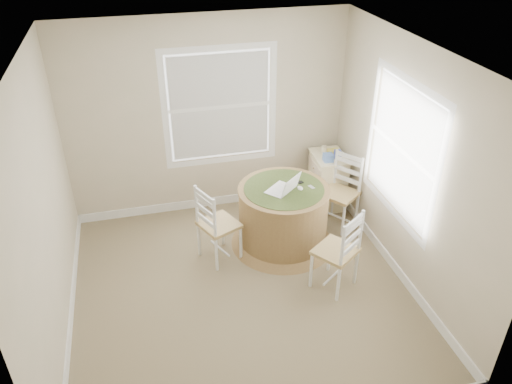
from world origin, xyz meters
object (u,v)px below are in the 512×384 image
object	(u,v)px
chair_near	(336,251)
corner_chest	(327,180)
round_table	(283,214)
chair_right	(339,193)
laptop	(283,189)
chair_left	(219,224)

from	to	relation	value
chair_near	corner_chest	bearing A→B (deg)	-144.32
round_table	corner_chest	world-z (taller)	round_table
round_table	chair_right	xyz separation A→B (m)	(0.81, 0.20, 0.05)
laptop	corner_chest	xyz separation A→B (m)	(0.88, 0.76, -0.43)
chair_near	laptop	bearing A→B (deg)	-103.75
chair_left	corner_chest	xyz separation A→B (m)	(1.66, 0.80, -0.10)
chair_left	laptop	world-z (taller)	laptop
chair_left	laptop	bearing A→B (deg)	-110.95
chair_left	laptop	xyz separation A→B (m)	(0.78, 0.04, 0.34)
chair_near	round_table	bearing A→B (deg)	-106.27
chair_near	chair_right	world-z (taller)	same
chair_left	chair_near	size ratio (longest dim) A/B	1.00
round_table	chair_right	bearing A→B (deg)	-4.12
chair_left	corner_chest	size ratio (longest dim) A/B	1.25
corner_chest	chair_near	bearing A→B (deg)	-105.90
round_table	chair_left	world-z (taller)	chair_left
chair_near	chair_right	distance (m)	1.20
round_table	laptop	size ratio (longest dim) A/B	2.80
laptop	round_table	bearing A→B (deg)	-160.35
round_table	laptop	distance (m)	0.39
chair_left	chair_near	distance (m)	1.38
round_table	chair_right	world-z (taller)	chair_right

